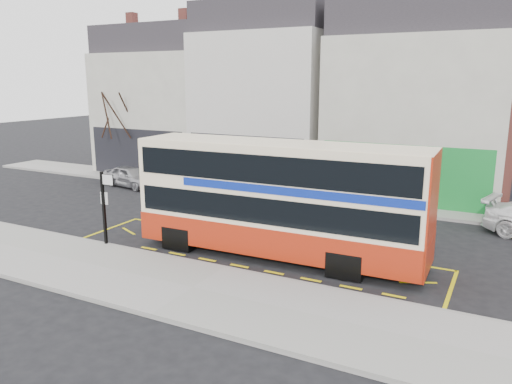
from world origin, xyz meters
The scene contains 14 objects.
ground centered at (0.00, 0.00, 0.00)m, with size 120.00×120.00×0.00m, color black.
pavement centered at (0.00, -2.30, 0.07)m, with size 40.00×4.00×0.15m, color gray.
kerb centered at (0.00, -0.38, 0.07)m, with size 40.00×0.15×0.15m, color gray.
far_pavement centered at (0.00, 11.00, 0.07)m, with size 50.00×3.00×0.15m, color gray.
road_markings centered at (0.00, 1.60, 0.01)m, with size 14.00×3.40×0.01m, color #D8C90B, non-canonical shape.
terrace_far_left centered at (-13.50, 14.99, 4.82)m, with size 8.00×8.01×10.80m.
terrace_left centered at (-5.50, 14.99, 5.32)m, with size 8.00×8.01×11.80m.
terrace_green_shop centered at (3.50, 14.99, 5.07)m, with size 9.00×8.01×11.30m.
double_decker_bus centered at (1.05, 1.73, 2.21)m, with size 10.59×2.72×4.20m.
bus_stop_post centered at (-5.28, -0.39, 1.86)m, with size 0.71×0.13×2.82m.
car_silver centered at (-11.98, 8.60, 0.64)m, with size 1.51×3.75×1.28m, color #A8A7AC.
car_grey centered at (-2.13, 8.51, 0.68)m, with size 1.43×4.10×1.35m, color #393C3F.
street_tree_left centered at (-14.94, 11.16, 4.84)m, with size 3.28×3.28×7.09m.
street_tree_right centered at (6.19, 12.44, 3.59)m, with size 2.44×2.44×5.27m.
Camera 1 is at (8.26, -14.02, 6.36)m, focal length 35.00 mm.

